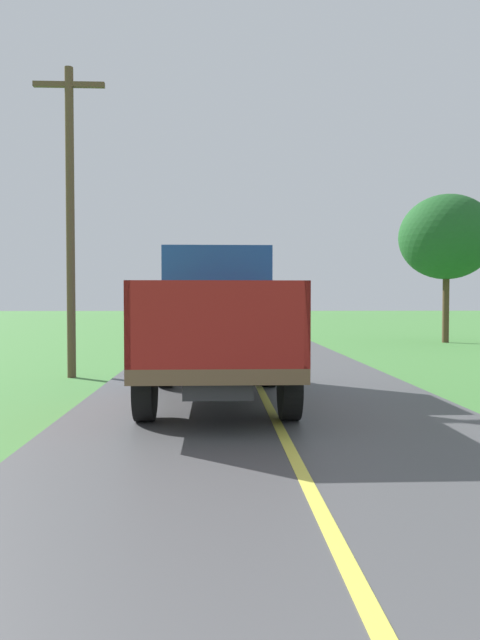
{
  "coord_description": "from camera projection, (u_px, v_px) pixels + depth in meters",
  "views": [
    {
      "loc": [
        -0.87,
        0.17,
        1.84
      ],
      "look_at": [
        -0.34,
        12.98,
        1.4
      ],
      "focal_mm": 32.92,
      "sensor_mm": 36.0,
      "label": 1
    }
  ],
  "objects": [
    {
      "name": "utility_pole_roadside",
      "position": [
        70.0,
        213.0,
        13.78
      ],
      "size": [
        1.65,
        0.2,
        7.27
      ],
      "color": "brown",
      "rests_on": "ground"
    },
    {
      "name": "banana_truck_near",
      "position": [
        218.0,
        320.0,
        10.96
      ],
      "size": [
        2.38,
        5.82,
        2.8
      ],
      "color": "#2D2D30",
      "rests_on": "road_surface"
    },
    {
      "name": "roadside_tree_near_left",
      "position": [
        447.0,
        237.0,
        25.19
      ],
      "size": [
        4.04,
        4.04,
        6.37
      ],
      "color": "#4C3823",
      "rests_on": "ground"
    }
  ]
}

